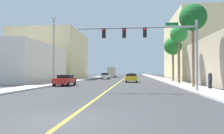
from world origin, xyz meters
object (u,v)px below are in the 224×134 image
at_px(palm_far, 173,46).
at_px(car_red, 65,80).
at_px(car_white, 105,76).
at_px(delivery_truck, 112,72).
at_px(car_yellow, 131,78).
at_px(pedestrian, 210,80).
at_px(traffic_signal_mast, 154,39).
at_px(street_lamp, 54,47).
at_px(car_gray, 132,76).
at_px(palm_near, 193,18).
at_px(palm_mid, 179,36).

height_order(palm_far, car_red, palm_far).
bearing_deg(car_white, delivery_truck, 88.73).
bearing_deg(car_yellow, delivery_truck, 101.65).
relative_size(car_white, pedestrian, 2.68).
bearing_deg(traffic_signal_mast, street_lamp, 147.01).
distance_m(palm_far, car_gray, 21.68).
height_order(car_gray, delivery_truck, delivery_truck).
relative_size(street_lamp, car_white, 2.00).
relative_size(traffic_signal_mast, palm_near, 1.18).
bearing_deg(traffic_signal_mast, car_white, 105.28).
bearing_deg(car_white, pedestrian, -65.15).
distance_m(street_lamp, palm_near, 17.24).
relative_size(palm_near, car_yellow, 2.33).
bearing_deg(street_lamp, car_gray, 72.05).
distance_m(palm_mid, car_gray, 28.38).
height_order(car_red, car_gray, car_red).
bearing_deg(car_red, pedestrian, 162.29).
height_order(car_white, car_gray, car_white).
bearing_deg(car_gray, street_lamp, -105.54).
distance_m(car_white, car_red, 23.74).
bearing_deg(palm_near, car_gray, 101.25).
xyz_separation_m(car_white, car_yellow, (6.30, -13.97, -0.03)).
distance_m(palm_near, car_yellow, 15.71).
height_order(palm_mid, delivery_truck, palm_mid).
bearing_deg(car_white, car_gray, 49.09).
height_order(street_lamp, pedestrian, street_lamp).
height_order(palm_mid, car_gray, palm_mid).
bearing_deg(traffic_signal_mast, palm_far, 75.08).
relative_size(palm_near, car_white, 2.04).
distance_m(street_lamp, palm_mid, 17.28).
height_order(palm_near, car_red, palm_near).
distance_m(traffic_signal_mast, car_yellow, 17.66).
relative_size(delivery_truck, pedestrian, 4.49).
bearing_deg(pedestrian, palm_near, -102.39).
xyz_separation_m(traffic_signal_mast, car_white, (-8.48, 31.05, -3.86)).
bearing_deg(car_gray, traffic_signal_mast, -84.31).
bearing_deg(palm_near, car_red, 169.48).
distance_m(street_lamp, car_white, 23.81).
height_order(palm_far, car_white, palm_far).
bearing_deg(palm_mid, palm_far, 86.01).
relative_size(palm_near, palm_far, 1.17).
bearing_deg(palm_far, pedestrian, -88.26).
height_order(car_white, pedestrian, pedestrian).
bearing_deg(pedestrian, car_white, -102.38).
distance_m(palm_far, delivery_truck, 31.40).
xyz_separation_m(palm_mid, palm_far, (0.50, 7.18, -0.70)).
xyz_separation_m(palm_near, car_yellow, (-6.73, 12.48, -6.77)).
xyz_separation_m(traffic_signal_mast, street_lamp, (-12.18, 7.90, 0.32)).
distance_m(car_white, pedestrian, 31.75).
height_order(traffic_signal_mast, palm_mid, palm_mid).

